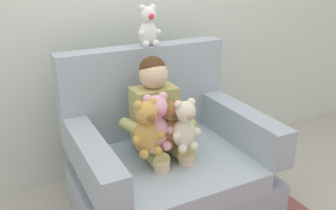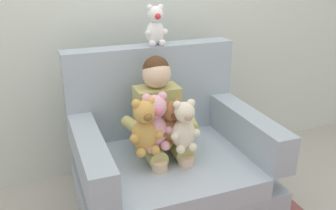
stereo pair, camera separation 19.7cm
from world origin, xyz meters
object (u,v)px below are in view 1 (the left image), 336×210
plush_pink (156,123)px  plush_white_on_backrest (148,27)px  armchair (167,166)px  plush_cream (185,126)px  plush_honey (147,129)px  seated_child (159,120)px  plush_brown (171,124)px

plush_pink → plush_white_on_backrest: plush_white_on_backrest is taller
armchair → plush_pink: bearing=-137.5°
plush_cream → plush_honey: bearing=169.5°
seated_child → plush_pink: size_ratio=2.52×
plush_honey → armchair: bearing=33.4°
seated_child → plush_white_on_backrest: (0.08, 0.30, 0.50)m
armchair → plush_white_on_backrest: (0.03, 0.31, 0.81)m
plush_pink → plush_honey: bearing=-152.1°
seated_child → plush_white_on_backrest: bearing=77.9°
seated_child → plush_cream: size_ratio=2.84×
seated_child → plush_cream: (0.06, -0.20, 0.03)m
armchair → plush_cream: size_ratio=3.79×
plush_brown → plush_pink: bearing=175.4°
armchair → plush_brown: armchair is taller
armchair → plush_white_on_backrest: 0.87m
plush_white_on_backrest → plush_pink: bearing=-112.0°
plush_brown → plush_cream: bearing=-53.0°
seated_child → plush_honey: 0.22m
armchair → seated_child: (-0.04, 0.02, 0.31)m
plush_cream → plush_pink: 0.16m
plush_cream → plush_honey: 0.21m
seated_child → plush_cream: seated_child is taller
armchair → seated_child: size_ratio=1.34×
seated_child → plush_white_on_backrest: plush_white_on_backrest is taller
plush_pink → seated_child: bearing=64.4°
plush_cream → seated_child: bearing=108.7°
plush_pink → plush_cream: bearing=-19.3°
seated_child → plush_brown: size_ratio=2.99×
plush_honey → seated_child: bearing=43.8°
plush_cream → plush_pink: size_ratio=0.89×
plush_brown → plush_honey: plush_honey is taller
plush_cream → plush_brown: plush_cream is taller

